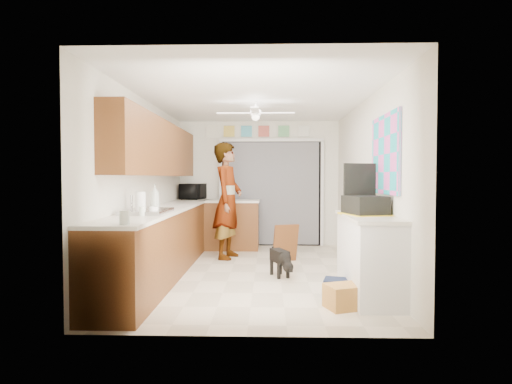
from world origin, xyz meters
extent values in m
plane|color=beige|center=(0.00, 0.00, 0.00)|extent=(5.00, 5.00, 0.00)
plane|color=white|center=(0.00, 0.00, 2.50)|extent=(5.00, 5.00, 0.00)
plane|color=white|center=(0.00, 2.50, 1.25)|extent=(3.20, 0.00, 3.20)
plane|color=white|center=(0.00, -2.50, 1.25)|extent=(3.20, 0.00, 3.20)
plane|color=white|center=(-1.60, 0.00, 1.25)|extent=(0.00, 5.00, 5.00)
plane|color=white|center=(1.60, 0.00, 1.25)|extent=(0.00, 5.00, 5.00)
cube|color=brown|center=(-1.30, 0.00, 0.45)|extent=(0.60, 4.80, 0.90)
cube|color=white|center=(-1.29, 0.00, 0.92)|extent=(0.62, 4.80, 0.04)
cube|color=brown|center=(-1.44, 0.20, 1.80)|extent=(0.32, 4.00, 0.80)
cube|color=silver|center=(-1.29, -1.00, 0.95)|extent=(0.50, 0.76, 0.06)
cylinder|color=silver|center=(-1.48, -1.00, 1.05)|extent=(0.03, 0.03, 0.22)
cube|color=brown|center=(-0.50, 2.00, 0.45)|extent=(1.00, 0.60, 0.90)
cube|color=white|center=(-0.50, 2.00, 0.92)|extent=(1.04, 0.64, 0.04)
cube|color=black|center=(0.25, 2.47, 1.05)|extent=(2.00, 0.06, 2.10)
cube|color=gray|center=(0.25, 2.43, 1.05)|extent=(1.90, 0.03, 2.05)
cube|color=white|center=(-0.77, 2.44, 1.05)|extent=(0.06, 0.04, 2.10)
cube|color=white|center=(1.27, 2.44, 1.05)|extent=(0.06, 0.04, 2.10)
cube|color=white|center=(0.25, 2.44, 2.12)|extent=(2.10, 0.04, 0.06)
cube|color=gold|center=(-0.60, 2.47, 2.30)|extent=(0.22, 0.02, 0.22)
cube|color=#49A9C3|center=(-0.25, 2.47, 2.30)|extent=(0.22, 0.02, 0.22)
cube|color=#C05248|center=(0.10, 2.47, 2.30)|extent=(0.22, 0.02, 0.22)
cube|color=#62AC72|center=(0.50, 2.47, 2.30)|extent=(0.22, 0.02, 0.22)
cube|color=silver|center=(0.90, 2.47, 2.30)|extent=(0.22, 0.02, 0.22)
cube|color=silver|center=(-0.95, 2.47, 2.30)|extent=(0.22, 0.02, 0.26)
cube|color=white|center=(1.35, -1.20, 0.45)|extent=(0.50, 1.40, 0.90)
cube|color=white|center=(1.34, -1.20, 0.92)|extent=(0.54, 1.44, 0.04)
cube|color=#E855B9|center=(1.58, -1.00, 1.65)|extent=(0.03, 1.15, 0.95)
cube|color=white|center=(0.00, 0.20, 2.32)|extent=(1.14, 1.14, 0.24)
imported|color=black|center=(-1.30, 2.25, 1.10)|extent=(0.47, 0.62, 0.31)
imported|color=silver|center=(-1.40, -0.22, 1.11)|extent=(0.14, 0.14, 0.34)
imported|color=white|center=(-1.18, -1.11, 0.98)|extent=(0.12, 0.12, 0.09)
cylinder|color=silver|center=(-1.14, -2.25, 1.01)|extent=(0.10, 0.10, 0.13)
cylinder|color=silver|center=(-1.24, -1.36, 0.99)|extent=(0.08, 0.08, 0.11)
cylinder|color=white|center=(-1.34, -1.08, 1.07)|extent=(0.15, 0.15, 0.26)
cube|color=black|center=(1.32, -1.11, 1.05)|extent=(0.49, 0.59, 0.22)
cube|color=yellow|center=(1.32, -1.11, 0.94)|extent=(0.57, 0.67, 0.02)
cube|color=black|center=(1.32, -0.82, 1.30)|extent=(0.41, 0.13, 0.50)
cube|color=#BB893B|center=(1.00, -1.67, 0.12)|extent=(0.48, 0.42, 0.25)
cube|color=#141C34|center=(1.00, -1.21, 0.10)|extent=(0.38, 0.34, 0.20)
cube|color=brown|center=(0.47, 0.75, 0.31)|extent=(0.44, 0.29, 0.61)
imported|color=white|center=(-0.50, 1.08, 0.98)|extent=(0.61, 0.80, 1.96)
cube|color=black|center=(0.35, -0.25, 0.21)|extent=(0.40, 0.58, 0.42)
camera|label=1|loc=(0.18, -6.14, 1.38)|focal=30.00mm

